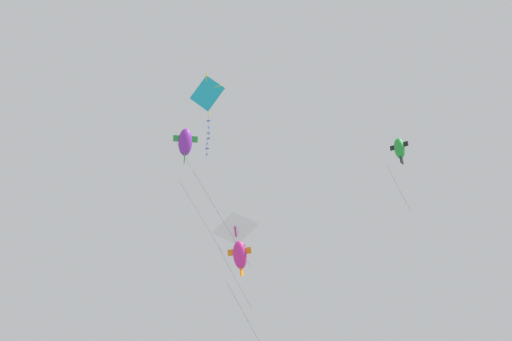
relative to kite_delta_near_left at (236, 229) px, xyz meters
name	(u,v)px	position (x,y,z in m)	size (l,w,h in m)	color
kite_delta_near_left	(236,229)	(0.00, 0.00, 0.00)	(2.08, 2.42, 5.12)	white
kite_fish_near_right	(185,142)	(0.62, 3.60, 6.90)	(3.67, 3.68, 8.75)	purple
kite_fish_mid_left	(400,148)	(2.06, -10.05, 5.64)	(1.57, 1.47, 4.67)	green
kite_diamond_upper_right	(207,95)	(-9.37, -0.58, 3.10)	(2.89, 4.10, 9.84)	#1EB2C6
kite_fish_low_drifter	(240,255)	(-9.77, -2.47, -6.12)	(1.71, 1.69, 4.67)	#DB2D93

